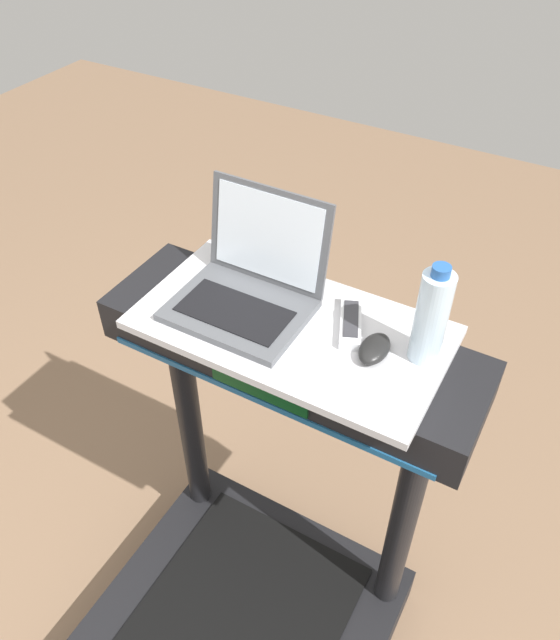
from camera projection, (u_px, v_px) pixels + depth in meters
desk_board at (291, 327)px, 1.40m from camera, size 0.69×0.37×0.02m
laptop at (248, 286)px, 1.41m from camera, size 0.30×0.28×0.25m
computer_mouse at (374, 349)px, 1.31m from camera, size 0.06×0.10×0.03m
water_bottle at (431, 317)px, 1.24m from camera, size 0.07×0.07×0.23m
tv_remote at (351, 322)px, 1.38m from camera, size 0.11×0.17×0.02m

